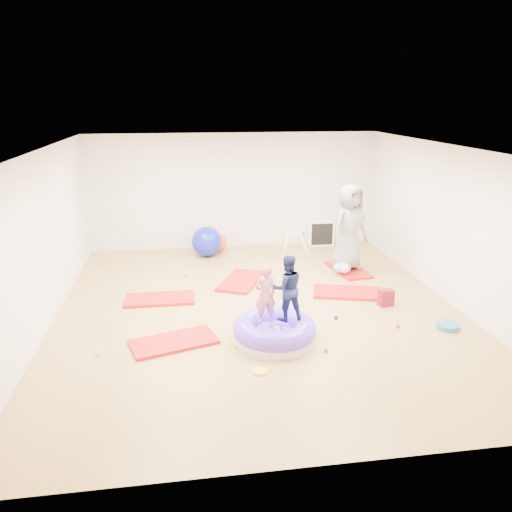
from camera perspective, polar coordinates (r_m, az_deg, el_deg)
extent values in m
cube|color=#9B7E44|center=(8.91, 0.29, -6.11)|extent=(7.00, 8.00, 0.01)
cube|color=white|center=(8.19, 0.32, 12.12)|extent=(7.00, 8.00, 0.01)
cube|color=silver|center=(12.32, -2.55, 7.40)|extent=(7.00, 0.01, 2.80)
cube|color=silver|center=(4.78, 7.73, -9.81)|extent=(7.00, 0.01, 2.80)
cube|color=silver|center=(8.65, -23.28, 1.53)|extent=(0.01, 8.00, 2.80)
cube|color=silver|center=(9.60, 21.45, 3.24)|extent=(0.01, 8.00, 2.80)
cube|color=red|center=(7.83, -9.38, -9.66)|extent=(1.42, 1.00, 0.05)
cube|color=red|center=(9.45, -10.93, -4.84)|extent=(1.28, 0.65, 0.05)
cube|color=red|center=(10.17, -1.75, -2.85)|extent=(1.14, 1.47, 0.05)
cube|color=red|center=(9.73, 10.55, -4.13)|extent=(1.45, 0.99, 0.06)
cube|color=red|center=(11.00, 10.51, -1.55)|extent=(0.75, 1.27, 0.05)
cylinder|color=silver|center=(7.79, 2.12, -9.19)|extent=(1.25, 1.25, 0.14)
torus|color=#613BEF|center=(7.74, 2.13, -8.33)|extent=(1.29, 1.29, 0.34)
ellipsoid|color=#613BEF|center=(7.77, 2.12, -8.86)|extent=(0.69, 0.69, 0.31)
imported|color=#CB6584|center=(7.44, 1.07, -4.08)|extent=(0.37, 0.28, 0.92)
imported|color=#161E4D|center=(7.55, 3.57, -3.32)|extent=(0.52, 0.42, 1.03)
imported|color=gray|center=(10.75, 10.63, 3.24)|extent=(1.06, 0.93, 1.84)
ellipsoid|color=#8FA6CD|center=(10.70, 9.79, -1.31)|extent=(0.38, 0.25, 0.22)
sphere|color=beige|center=(10.53, 10.10, -1.48)|extent=(0.18, 0.18, 0.18)
sphere|color=#EA2A4A|center=(8.54, 15.95, -7.67)|extent=(0.07, 0.07, 0.07)
sphere|color=green|center=(7.57, 8.00, -10.53)|extent=(0.07, 0.07, 0.07)
sphere|color=#111CA7|center=(8.62, 9.12, -6.93)|extent=(0.07, 0.07, 0.07)
sphere|color=green|center=(10.56, -8.10, -2.20)|extent=(0.07, 0.07, 0.07)
sphere|color=yellow|center=(8.57, 5.01, -6.92)|extent=(0.07, 0.07, 0.07)
sphere|color=yellow|center=(10.95, 4.54, -1.35)|extent=(0.07, 0.07, 0.07)
sphere|color=yellow|center=(7.73, -17.64, -10.61)|extent=(0.07, 0.07, 0.07)
sphere|color=yellow|center=(7.64, -2.38, -10.10)|extent=(0.07, 0.07, 0.07)
sphere|color=#111CA7|center=(11.79, -5.65, 1.66)|extent=(0.71, 0.71, 0.71)
sphere|color=#E55502|center=(12.16, -4.37, 1.52)|extent=(0.44, 0.44, 0.44)
cylinder|color=white|center=(11.79, 3.38, 1.22)|extent=(0.18, 0.19, 0.49)
cylinder|color=white|center=(12.18, 2.98, 1.77)|extent=(0.18, 0.19, 0.49)
cylinder|color=white|center=(11.89, 5.53, 1.31)|extent=(0.18, 0.19, 0.49)
cylinder|color=white|center=(12.28, 5.07, 1.85)|extent=(0.18, 0.19, 0.49)
cylinder|color=white|center=(11.97, 4.27, 2.53)|extent=(0.47, 0.03, 0.03)
sphere|color=#EA2A4A|center=(11.92, 3.15, 2.48)|extent=(0.06, 0.06, 0.06)
sphere|color=#111CA7|center=(12.03, 5.37, 2.56)|extent=(0.06, 0.06, 0.06)
cube|color=white|center=(12.77, 7.37, 2.66)|extent=(0.64, 0.31, 0.64)
cube|color=black|center=(12.63, 7.55, 2.49)|extent=(0.55, 0.02, 0.55)
cube|color=white|center=(12.72, 7.43, 2.61)|extent=(0.02, 0.22, 0.56)
cube|color=white|center=(12.72, 7.43, 2.61)|extent=(0.56, 0.22, 0.02)
cylinder|color=#1F6D85|center=(8.77, 21.06, -7.48)|extent=(0.37, 0.37, 0.08)
cube|color=red|center=(9.30, 14.63, -4.64)|extent=(0.28, 0.20, 0.30)
cylinder|color=yellow|center=(7.00, 0.49, -13.03)|extent=(0.21, 0.21, 0.03)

